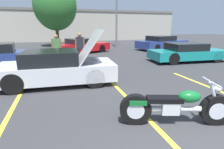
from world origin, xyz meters
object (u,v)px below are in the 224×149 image
parked_car_right_row (162,43)px  spectator_by_show_car (80,46)px  show_car_hood_open (57,68)px  parked_car_mid_right_row (187,52)px  tree_background (55,6)px  parked_car_mid_left_row (82,46)px  motorcycle (175,107)px  spectator_near_motorcycle (57,47)px  light_pole (117,8)px

parked_car_right_row → spectator_by_show_car: 9.01m
show_car_hood_open → parked_car_right_row: 11.91m
parked_car_mid_right_row → spectator_by_show_car: (-6.26, 1.12, 0.49)m
tree_background → parked_car_mid_right_row: 13.56m
tree_background → parked_car_right_row: tree_background is taller
parked_car_mid_left_row → spectator_by_show_car: bearing=-123.5°
parked_car_right_row → tree_background: bearing=136.1°
motorcycle → parked_car_mid_left_row: size_ratio=0.50×
tree_background → parked_car_mid_left_row: tree_background is taller
parked_car_right_row → parked_car_mid_left_row: size_ratio=1.10×
motorcycle → tree_background: bearing=115.5°
show_car_hood_open → spectator_near_motorcycle: show_car_hood_open is taller
parked_car_right_row → spectator_near_motorcycle: spectator_near_motorcycle is taller
motorcycle → parked_car_mid_left_row: 11.25m
light_pole → parked_car_right_row: size_ratio=1.33×
tree_background → spectator_by_show_car: bearing=-83.2°
spectator_by_show_car → parked_car_mid_right_row: bearing=-10.1°
tree_background → parked_car_mid_left_row: 6.69m
show_car_hood_open → motorcycle: bearing=-53.3°
light_pole → tree_background: size_ratio=1.04×
tree_background → spectator_by_show_car: (1.15, -9.67, -3.03)m
show_car_hood_open → spectator_near_motorcycle: (0.00, 3.60, 0.37)m
parked_car_right_row → spectator_near_motorcycle: 10.01m
tree_background → parked_car_mid_left_row: (1.82, -5.40, -3.51)m
parked_car_mid_right_row → spectator_near_motorcycle: 7.64m
motorcycle → spectator_near_motorcycle: (-2.37, 7.23, 0.57)m
motorcycle → parked_car_mid_right_row: bearing=66.5°
show_car_hood_open → parked_car_mid_right_row: size_ratio=0.90×
tree_background → motorcycle: bearing=-82.2°
parked_car_mid_right_row → tree_background: bearing=128.5°
tree_background → spectator_near_motorcycle: tree_background is taller
light_pole → parked_car_mid_left_row: size_ratio=1.47×
show_car_hood_open → parked_car_mid_left_row: show_car_hood_open is taller
spectator_by_show_car → spectator_near_motorcycle: bearing=167.9°
parked_car_mid_left_row → parked_car_mid_right_row: (5.59, -5.39, -0.01)m
spectator_by_show_car → parked_car_right_row: bearing=28.3°
spectator_near_motorcycle → parked_car_mid_right_row: bearing=-10.5°
motorcycle → parked_car_right_row: size_ratio=0.45×
tree_background → parked_car_right_row: bearing=-30.7°
parked_car_mid_left_row → spectator_near_motorcycle: 4.45m
show_car_hood_open → spectator_near_motorcycle: size_ratio=2.58×
motorcycle → spectator_near_motorcycle: bearing=125.9°
motorcycle → parked_car_right_row: (6.79, 11.24, 0.19)m
light_pole → tree_background: light_pole is taller
spectator_by_show_car → show_car_hood_open: bearing=-110.4°
spectator_near_motorcycle → spectator_by_show_car: spectator_by_show_car is taller
light_pole → parked_car_mid_right_row: light_pole is taller
light_pole → spectator_near_motorcycle: 9.62m
parked_car_right_row → show_car_hood_open: bearing=-153.5°
parked_car_right_row → parked_car_mid_right_row: size_ratio=1.09×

